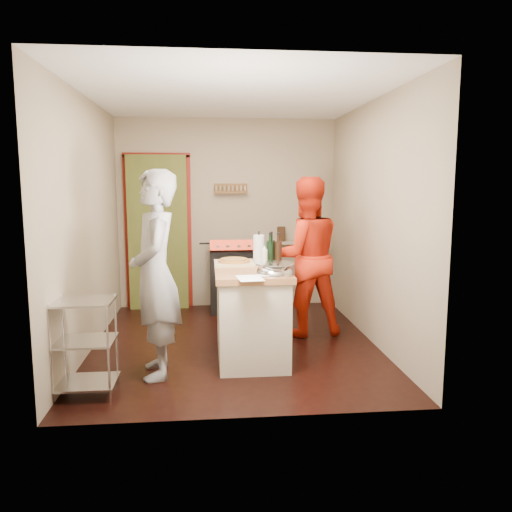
{
  "coord_description": "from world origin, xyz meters",
  "views": [
    {
      "loc": [
        -0.27,
        -5.22,
        1.71
      ],
      "look_at": [
        0.23,
        0.0,
        0.95
      ],
      "focal_mm": 35.0,
      "sensor_mm": 36.0,
      "label": 1
    }
  ],
  "objects_px": {
    "person_red": "(305,257)",
    "person_stripe": "(155,275)",
    "stove": "(232,278)",
    "wire_shelving": "(85,342)",
    "island": "(251,310)"
  },
  "relations": [
    {
      "from": "wire_shelving",
      "to": "island",
      "type": "distance_m",
      "value": 1.63
    },
    {
      "from": "stove",
      "to": "wire_shelving",
      "type": "xyz_separation_m",
      "value": [
        -1.33,
        -2.62,
        -0.01
      ]
    },
    {
      "from": "wire_shelving",
      "to": "island",
      "type": "relative_size",
      "value": 0.61
    },
    {
      "from": "person_red",
      "to": "island",
      "type": "bearing_deg",
      "value": 39.29
    },
    {
      "from": "person_red",
      "to": "wire_shelving",
      "type": "bearing_deg",
      "value": 28.56
    },
    {
      "from": "stove",
      "to": "island",
      "type": "height_order",
      "value": "island"
    },
    {
      "from": "wire_shelving",
      "to": "person_red",
      "type": "height_order",
      "value": "person_red"
    },
    {
      "from": "person_stripe",
      "to": "wire_shelving",
      "type": "bearing_deg",
      "value": -63.1
    },
    {
      "from": "person_red",
      "to": "person_stripe",
      "type": "bearing_deg",
      "value": 28.79
    },
    {
      "from": "stove",
      "to": "person_red",
      "type": "bearing_deg",
      "value": -55.64
    },
    {
      "from": "island",
      "to": "person_stripe",
      "type": "distance_m",
      "value": 1.07
    },
    {
      "from": "person_stripe",
      "to": "person_red",
      "type": "xyz_separation_m",
      "value": [
        1.56,
        1.11,
        -0.02
      ]
    },
    {
      "from": "stove",
      "to": "person_stripe",
      "type": "relative_size",
      "value": 0.55
    },
    {
      "from": "island",
      "to": "stove",
      "type": "bearing_deg",
      "value": 93.07
    },
    {
      "from": "person_stripe",
      "to": "person_red",
      "type": "relative_size",
      "value": 1.03
    }
  ]
}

